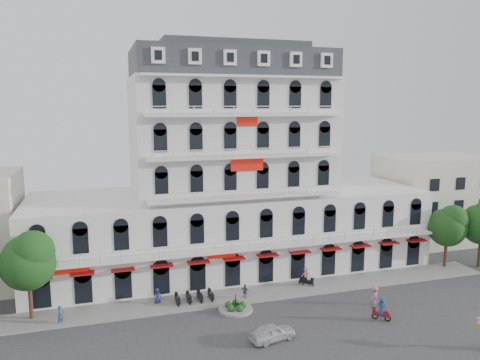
# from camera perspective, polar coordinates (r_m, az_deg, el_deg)

# --- Properties ---
(ground) EXTENTS (120.00, 120.00, 0.00)m
(ground) POSITION_cam_1_polar(r_m,az_deg,el_deg) (41.29, 6.16, -18.37)
(ground) COLOR #38383A
(ground) RESTS_ON ground
(sidewalk) EXTENTS (53.00, 4.00, 0.16)m
(sidewalk) POSITION_cam_1_polar(r_m,az_deg,el_deg) (48.86, 1.90, -13.69)
(sidewalk) COLOR gray
(sidewalk) RESTS_ON ground
(main_building) EXTENTS (45.00, 15.00, 25.80)m
(main_building) POSITION_cam_1_polar(r_m,az_deg,el_deg) (54.37, -1.12, -0.46)
(main_building) COLOR silver
(main_building) RESTS_ON ground
(flank_building_east) EXTENTS (14.00, 10.00, 12.00)m
(flank_building_east) POSITION_cam_1_polar(r_m,az_deg,el_deg) (70.96, 22.41, -2.13)
(flank_building_east) COLOR beige
(flank_building_east) RESTS_ON ground
(traffic_island) EXTENTS (3.20, 3.20, 1.60)m
(traffic_island) POSITION_cam_1_polar(r_m,az_deg,el_deg) (45.33, -0.55, -15.33)
(traffic_island) COLOR gray
(traffic_island) RESTS_ON ground
(parked_scooter_row) EXTENTS (4.40, 1.80, 1.10)m
(parked_scooter_row) POSITION_cam_1_polar(r_m,az_deg,el_deg) (47.19, -5.58, -14.69)
(parked_scooter_row) COLOR black
(parked_scooter_row) RESTS_ON ground
(tree_west_inner) EXTENTS (4.76, 4.76, 8.25)m
(tree_west_inner) POSITION_cam_1_polar(r_m,az_deg,el_deg) (45.51, -24.43, -8.76)
(tree_west_inner) COLOR #382314
(tree_west_inner) RESTS_ON ground
(tree_east_inner) EXTENTS (4.40, 4.37, 7.57)m
(tree_east_inner) POSITION_cam_1_polar(r_m,az_deg,el_deg) (59.89, 24.02, -5.00)
(tree_east_inner) COLOR #382314
(tree_east_inner) RESTS_ON ground
(parked_car) EXTENTS (4.20, 2.39, 1.35)m
(parked_car) POSITION_cam_1_polar(r_m,az_deg,el_deg) (40.23, 3.97, -18.04)
(parked_car) COLOR silver
(parked_car) RESTS_ON ground
(rider_east) EXTENTS (1.35, 1.26, 2.10)m
(rider_east) POSITION_cam_1_polar(r_m,az_deg,el_deg) (45.04, 16.89, -14.83)
(rider_east) COLOR maroon
(rider_east) RESTS_ON ground
(rider_center) EXTENTS (1.32, 1.30, 2.13)m
(rider_center) POSITION_cam_1_polar(r_m,az_deg,el_deg) (50.89, 8.09, -11.56)
(rider_center) COLOR black
(rider_center) RESTS_ON ground
(pedestrian_left) EXTENTS (0.87, 0.64, 1.62)m
(pedestrian_left) POSITION_cam_1_polar(r_m,az_deg,el_deg) (47.02, -10.05, -13.81)
(pedestrian_left) COLOR navy
(pedestrian_left) RESTS_ON ground
(pedestrian_mid) EXTENTS (0.96, 0.83, 1.55)m
(pedestrian_mid) POSITION_cam_1_polar(r_m,az_deg,el_deg) (47.51, 0.63, -13.46)
(pedestrian_mid) COLOR #59575E
(pedestrian_mid) RESTS_ON ground
(pedestrian_right) EXTENTS (1.34, 1.14, 1.80)m
(pedestrian_right) POSITION_cam_1_polar(r_m,az_deg,el_deg) (48.13, 16.09, -13.37)
(pedestrian_right) COLOR #BD6486
(pedestrian_right) RESTS_ON ground
(pedestrian_far) EXTENTS (0.74, 0.70, 1.71)m
(pedestrian_far) POSITION_cam_1_polar(r_m,az_deg,el_deg) (45.32, -21.03, -15.15)
(pedestrian_far) COLOR #265174
(pedestrian_far) RESTS_ON ground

